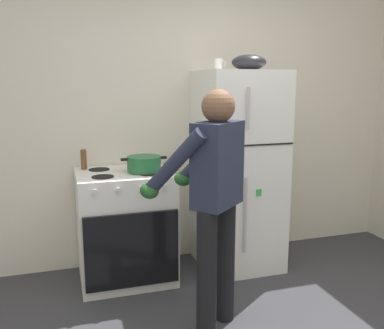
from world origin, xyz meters
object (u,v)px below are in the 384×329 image
(refrigerator, at_px, (238,171))
(stove_range, at_px, (126,227))
(red_pot, at_px, (144,164))
(pepper_mill, at_px, (84,159))
(person_cook, at_px, (212,190))
(coffee_mug, at_px, (218,64))
(mixing_bowl, at_px, (249,62))

(refrigerator, height_order, stove_range, refrigerator)
(stove_range, distance_m, red_pot, 0.56)
(red_pot, xyz_separation_m, pepper_mill, (-0.46, 0.25, 0.02))
(person_cook, height_order, coffee_mug, coffee_mug)
(stove_range, xyz_separation_m, person_cook, (0.44, -0.89, 0.50))
(refrigerator, distance_m, mixing_bowl, 0.94)
(red_pot, relative_size, mixing_bowl, 1.28)
(person_cook, xyz_separation_m, mixing_bowl, (0.65, 0.90, 0.85))
(coffee_mug, bearing_deg, red_pot, -171.53)
(refrigerator, relative_size, mixing_bowl, 5.93)
(coffee_mug, distance_m, pepper_mill, 1.38)
(person_cook, distance_m, red_pot, 0.90)
(person_cook, height_order, red_pot, person_cook)
(mixing_bowl, bearing_deg, coffee_mug, 169.01)
(person_cook, height_order, mixing_bowl, mixing_bowl)
(refrigerator, bearing_deg, red_pot, -176.65)
(coffee_mug, height_order, mixing_bowl, mixing_bowl)
(coffee_mug, bearing_deg, pepper_mill, 172.45)
(stove_range, bearing_deg, coffee_mug, 4.15)
(coffee_mug, bearing_deg, refrigerator, -15.83)
(person_cook, bearing_deg, stove_range, 116.09)
(refrigerator, xyz_separation_m, mixing_bowl, (0.08, 0.00, 0.93))
(stove_range, relative_size, coffee_mug, 8.28)
(person_cook, bearing_deg, mixing_bowl, 54.12)
(pepper_mill, bearing_deg, mixing_bowl, -8.20)
(person_cook, bearing_deg, red_pot, 107.99)
(red_pot, bearing_deg, refrigerator, 3.35)
(person_cook, relative_size, mixing_bowl, 5.46)
(coffee_mug, relative_size, mixing_bowl, 0.38)
(red_pot, bearing_deg, mixing_bowl, 3.08)
(stove_range, relative_size, pepper_mill, 5.76)
(red_pot, distance_m, pepper_mill, 0.52)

